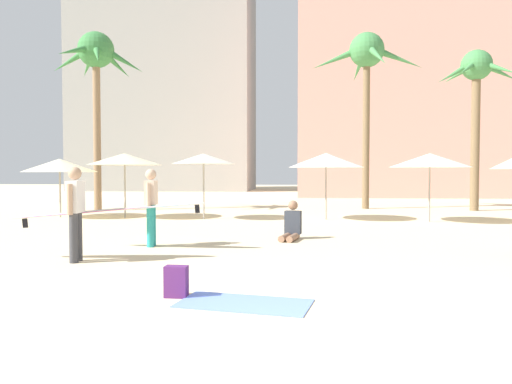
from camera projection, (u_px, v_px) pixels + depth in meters
ground at (271, 336)px, 5.11m from camera, size 120.00×120.00×0.00m
hotel_pink at (409, 64)px, 36.16m from camera, size 16.00×10.22×18.89m
hotel_tower_gray at (167, 57)px, 46.55m from camera, size 15.87×9.05×24.60m
palm_tree_far_left at (476, 83)px, 21.44m from camera, size 3.63×3.37×6.88m
palm_tree_left at (367, 62)px, 22.55m from camera, size 5.03×4.85×7.94m
palm_tree_center at (96, 62)px, 21.57m from camera, size 4.13×4.06×7.69m
cafe_umbrella_1 at (430, 160)px, 16.72m from camera, size 2.67×2.67×2.29m
cafe_umbrella_2 at (326, 160)px, 17.56m from camera, size 2.64×2.64×2.33m
cafe_umbrella_3 at (60, 165)px, 18.40m from camera, size 2.72×2.72×2.16m
cafe_umbrella_4 at (125, 159)px, 18.18m from camera, size 2.71×2.71×2.35m
cafe_umbrella_6 at (204, 159)px, 17.74m from camera, size 2.28×2.28×2.32m
beach_towel at (244, 303)px, 6.35m from camera, size 1.79×1.15×0.01m
backpack at (177, 282)px, 6.70m from camera, size 0.31×0.25×0.42m
person_mid_center at (78, 211)px, 9.38m from camera, size 2.82×0.88×1.77m
person_mid_left at (150, 205)px, 11.10m from camera, size 2.84×0.90×1.74m
person_far_right at (292, 226)px, 12.41m from camera, size 0.57×0.96×0.96m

